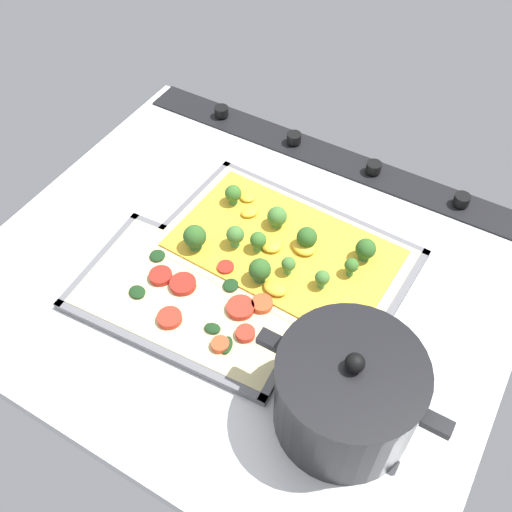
{
  "coord_description": "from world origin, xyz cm",
  "views": [
    {
      "loc": [
        -30.73,
        49.22,
        74.3
      ],
      "look_at": [
        -1.19,
        -1.12,
        3.67
      ],
      "focal_mm": 41.15,
      "sensor_mm": 36.0,
      "label": 1
    }
  ],
  "objects_px": {
    "baking_tray_back": "(192,299)",
    "cooking_pot": "(347,394)",
    "veggie_pizza_back": "(194,298)",
    "baking_tray_front": "(284,253)",
    "broccoli_pizza": "(281,248)"
  },
  "relations": [
    {
      "from": "veggie_pizza_back",
      "to": "baking_tray_front",
      "type": "bearing_deg",
      "value": -115.74
    },
    {
      "from": "baking_tray_back",
      "to": "veggie_pizza_back",
      "type": "height_order",
      "value": "veggie_pizza_back"
    },
    {
      "from": "baking_tray_front",
      "to": "broccoli_pizza",
      "type": "relative_size",
      "value": 1.06
    },
    {
      "from": "baking_tray_back",
      "to": "veggie_pizza_back",
      "type": "distance_m",
      "value": 0.01
    },
    {
      "from": "baking_tray_back",
      "to": "veggie_pizza_back",
      "type": "bearing_deg",
      "value": -177.63
    },
    {
      "from": "broccoli_pizza",
      "to": "cooking_pot",
      "type": "xyz_separation_m",
      "value": [
        -0.21,
        0.21,
        0.05
      ]
    },
    {
      "from": "baking_tray_front",
      "to": "broccoli_pizza",
      "type": "bearing_deg",
      "value": 39.51
    },
    {
      "from": "baking_tray_back",
      "to": "baking_tray_front",
      "type": "bearing_deg",
      "value": -117.02
    },
    {
      "from": "veggie_pizza_back",
      "to": "cooking_pot",
      "type": "height_order",
      "value": "cooking_pot"
    },
    {
      "from": "broccoli_pizza",
      "to": "veggie_pizza_back",
      "type": "distance_m",
      "value": 0.17
    },
    {
      "from": "baking_tray_front",
      "to": "cooking_pot",
      "type": "distance_m",
      "value": 0.3
    },
    {
      "from": "broccoli_pizza",
      "to": "baking_tray_back",
      "type": "height_order",
      "value": "broccoli_pizza"
    },
    {
      "from": "baking_tray_back",
      "to": "cooking_pot",
      "type": "distance_m",
      "value": 0.29
    },
    {
      "from": "baking_tray_front",
      "to": "veggie_pizza_back",
      "type": "xyz_separation_m",
      "value": [
        0.07,
        0.15,
        0.01
      ]
    },
    {
      "from": "baking_tray_front",
      "to": "veggie_pizza_back",
      "type": "bearing_deg",
      "value": 64.26
    }
  ]
}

